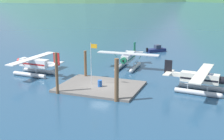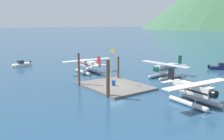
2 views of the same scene
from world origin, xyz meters
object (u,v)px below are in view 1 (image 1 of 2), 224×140
object	(u,v)px
flagpole	(92,59)
seaplane_cream_stbd_fwd	(200,80)
seaplane_silver_bow_centre	(128,59)
boat_navy_open_north	(157,50)
fuel_drum	(100,83)
seaplane_white_port_fwd	(34,65)

from	to	relation	value
flagpole	seaplane_cream_stbd_fwd	distance (m)	14.36
seaplane_silver_bow_centre	boat_navy_open_north	size ratio (longest dim) A/B	2.57
flagpole	fuel_drum	xyz separation A→B (m)	(1.40, -0.63, -3.15)
fuel_drum	boat_navy_open_north	size ratio (longest dim) A/B	0.22
seaplane_cream_stbd_fwd	boat_navy_open_north	distance (m)	27.17
seaplane_white_port_fwd	boat_navy_open_north	size ratio (longest dim) A/B	2.58
fuel_drum	seaplane_silver_bow_centre	xyz separation A→B (m)	(0.20, 11.79, 0.84)
seaplane_white_port_fwd	fuel_drum	bearing A→B (deg)	-13.01
seaplane_cream_stbd_fwd	flagpole	bearing A→B (deg)	-169.75
seaplane_cream_stbd_fwd	boat_navy_open_north	size ratio (longest dim) A/B	2.58
flagpole	seaplane_white_port_fwd	bearing A→B (deg)	168.55
seaplane_white_port_fwd	seaplane_silver_bow_centre	bearing A→B (deg)	35.78
seaplane_white_port_fwd	boat_navy_open_north	distance (m)	28.70
seaplane_silver_bow_centre	fuel_drum	bearing A→B (deg)	-90.97
fuel_drum	seaplane_cream_stbd_fwd	xyz separation A→B (m)	(12.54, 3.16, 0.84)
flagpole	fuel_drum	bearing A→B (deg)	-24.27
flagpole	fuel_drum	distance (m)	3.51
fuel_drum	seaplane_cream_stbd_fwd	bearing A→B (deg)	14.12
fuel_drum	seaplane_white_port_fwd	distance (m)	12.58
fuel_drum	seaplane_silver_bow_centre	size ratio (longest dim) A/B	0.08
boat_navy_open_north	seaplane_silver_bow_centre	bearing A→B (deg)	-94.77
seaplane_silver_bow_centre	boat_navy_open_north	bearing A→B (deg)	85.23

